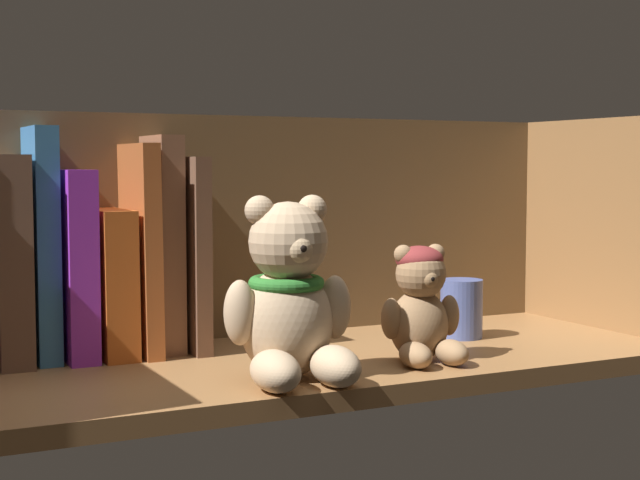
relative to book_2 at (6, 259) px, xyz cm
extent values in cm
cube|color=olive|center=(29.18, -12.05, -11.59)|extent=(78.91, 29.64, 2.00)
cube|color=brown|center=(29.18, 3.37, 1.35)|extent=(81.31, 1.20, 27.88)
cube|color=olive|center=(69.43, -12.05, 1.35)|extent=(1.60, 32.04, 27.88)
cube|color=brown|center=(0.00, 0.00, 0.00)|extent=(3.39, 12.80, 21.20)
cube|color=teal|center=(3.33, 0.00, 1.44)|extent=(2.35, 10.86, 24.07)
cube|color=purple|center=(6.50, 0.00, -0.75)|extent=(2.99, 13.37, 19.69)
cube|color=#BF5A20|center=(10.23, 0.00, -2.82)|extent=(3.59, 13.89, 15.56)
cube|color=#A95729|center=(13.41, 0.00, 0.62)|extent=(2.10, 14.54, 22.44)
cube|color=brown|center=(16.11, 0.00, 1.07)|extent=(2.55, 11.04, 23.32)
cube|color=brown|center=(18.76, 0.00, -0.07)|extent=(1.76, 14.71, 21.04)
ellipsoid|color=tan|center=(22.39, -19.85, -5.32)|extent=(8.97, 8.23, 10.55)
sphere|color=tan|center=(22.35, -20.38, 2.45)|extent=(7.50, 7.50, 7.50)
sphere|color=tan|center=(19.77, -19.65, 5.37)|extent=(2.81, 2.81, 2.81)
sphere|color=tan|center=(25.01, -20.06, 5.37)|extent=(2.81, 2.81, 2.81)
sphere|color=tan|center=(22.14, -23.03, 2.00)|extent=(2.81, 2.81, 2.81)
sphere|color=black|center=(22.06, -24.01, 2.07)|extent=(0.98, 0.98, 0.98)
ellipsoid|color=tan|center=(19.11, -24.63, -8.72)|extent=(4.75, 7.34, 3.75)
ellipsoid|color=tan|center=(24.89, -25.07, -8.72)|extent=(4.75, 7.34, 3.75)
ellipsoid|color=tan|center=(17.61, -20.01, -4.00)|extent=(3.28, 3.28, 6.10)
ellipsoid|color=tan|center=(27.08, -20.75, -4.00)|extent=(3.28, 3.28, 6.10)
torus|color=#2C742B|center=(22.39, -19.85, -1.52)|extent=(7.20, 7.20, 1.35)
ellipsoid|color=#93704C|center=(38.11, -18.34, -6.93)|extent=(6.22, 5.71, 7.32)
sphere|color=#93704C|center=(38.07, -18.70, -1.55)|extent=(5.21, 5.21, 5.21)
sphere|color=#93704C|center=(36.30, -18.13, 0.48)|extent=(1.95, 1.95, 1.95)
sphere|color=#93704C|center=(39.92, -18.56, 0.48)|extent=(1.95, 1.95, 1.95)
sphere|color=#9B754E|center=(37.85, -20.54, -1.86)|extent=(1.95, 1.95, 1.95)
sphere|color=black|center=(37.77, -21.22, -1.81)|extent=(0.68, 0.68, 0.68)
ellipsoid|color=#93704C|center=(35.70, -21.56, -9.29)|extent=(3.48, 5.19, 2.60)
ellipsoid|color=#93704C|center=(39.70, -22.03, -9.29)|extent=(3.48, 5.19, 2.60)
ellipsoid|color=#93704C|center=(34.80, -18.32, -6.02)|extent=(2.35, 2.35, 4.23)
ellipsoid|color=#93704C|center=(41.34, -19.09, -6.02)|extent=(2.35, 2.35, 4.23)
ellipsoid|color=maroon|center=(38.11, -18.34, -0.12)|extent=(4.95, 4.95, 2.86)
cylinder|color=#4C5B99|center=(49.61, -9.42, -7.17)|extent=(4.93, 4.93, 6.86)
camera|label=1|loc=(-15.24, -102.42, 9.58)|focal=54.42mm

